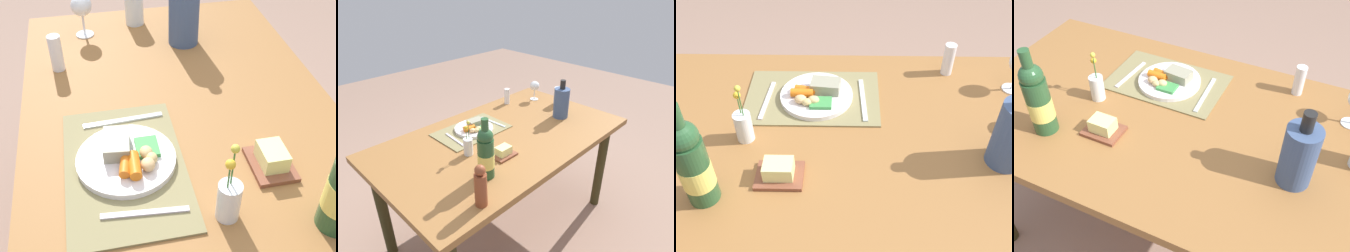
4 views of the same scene
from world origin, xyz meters
TOP-DOWN VIEW (x-y plane):
  - ground_plane at (0.00, 0.00)m, footprint 8.00×8.00m
  - dining_table at (0.00, 0.00)m, footprint 1.53×0.89m
  - placemat at (0.09, -0.18)m, footprint 0.45×0.29m
  - dinner_plate at (0.08, -0.17)m, footprint 0.24×0.24m
  - fork at (-0.08, -0.17)m, footprint 0.03×0.22m
  - knife at (0.24, -0.16)m, footprint 0.03×0.19m
  - water_tumbler at (-0.65, -0.05)m, footprint 0.07×0.07m
  - pepper_mill at (0.49, 0.37)m, footprint 0.05×0.05m
  - flower_vase at (0.28, 0.02)m, footprint 0.05×0.05m
  - wine_glass at (-0.59, -0.24)m, footprint 0.07×0.07m
  - salt_shaker at (-0.38, -0.33)m, footprint 0.04×0.04m
  - butter_dish at (0.16, 0.16)m, footprint 0.13×0.10m
  - wine_bottle at (0.34, 0.23)m, footprint 0.08×0.08m
  - cooler_bottle at (-0.47, 0.09)m, footprint 0.10×0.10m

SIDE VIEW (x-z plane):
  - ground_plane at x=0.00m, z-range 0.00..0.00m
  - dining_table at x=0.00m, z-range 0.28..1.02m
  - placemat at x=0.09m, z-range 0.74..0.74m
  - fork at x=-0.08m, z-range 0.74..0.75m
  - knife at x=0.24m, z-range 0.74..0.75m
  - dinner_plate at x=0.08m, z-range 0.73..0.78m
  - butter_dish at x=0.16m, z-range 0.73..0.79m
  - flower_vase at x=0.28m, z-range 0.69..0.89m
  - water_tumbler at x=-0.65m, z-range 0.73..0.86m
  - salt_shaker at x=-0.38m, z-range 0.74..0.85m
  - pepper_mill at x=0.49m, z-range 0.73..0.93m
  - cooler_bottle at x=-0.47m, z-range 0.71..0.97m
  - wine_glass at x=-0.59m, z-range 0.77..0.92m
  - wine_bottle at x=0.34m, z-range 0.71..1.02m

